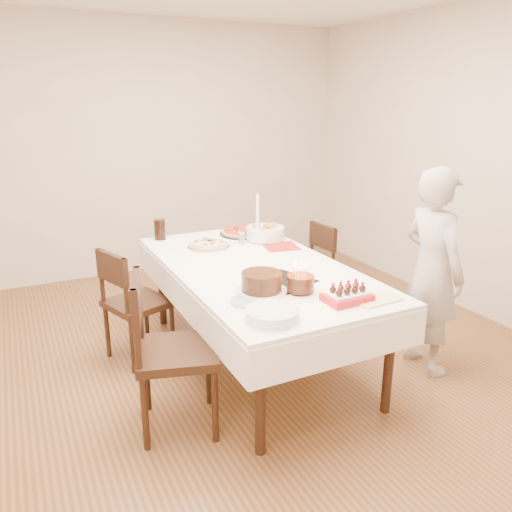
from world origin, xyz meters
name	(u,v)px	position (x,y,z in m)	size (l,w,h in m)	color
floor	(252,364)	(0.00, 0.00, 0.00)	(5.00, 5.00, 0.00)	brown
wall_back	(152,150)	(0.00, 2.50, 1.35)	(4.50, 0.04, 2.70)	beige
wall_right	(488,164)	(2.25, 0.00, 1.35)	(0.04, 5.00, 2.70)	beige
dining_table	(256,314)	(0.05, 0.04, 0.38)	(1.14, 2.14, 0.75)	white
chair_right_savory	(305,273)	(0.79, 0.55, 0.42)	(0.43, 0.43, 0.84)	black
chair_left_savory	(138,303)	(-0.71, 0.48, 0.43)	(0.44, 0.44, 0.87)	black
chair_left_dessert	(177,352)	(-0.70, -0.46, 0.48)	(0.49, 0.49, 0.97)	black
person	(432,272)	(1.12, -0.58, 0.73)	(0.53, 0.35, 1.46)	#B4AEA9
pizza_white	(209,245)	(-0.09, 0.61, 0.77)	(0.34, 0.34, 0.04)	beige
pizza_pepperoni	(243,232)	(0.34, 0.86, 0.77)	(0.41, 0.41, 0.04)	red
red_placemat	(281,247)	(0.44, 0.37, 0.75)	(0.26, 0.26, 0.01)	#B21E1E
pasta_bowl	(265,233)	(0.42, 0.61, 0.81)	(0.32, 0.32, 0.10)	white
taper_candle	(258,218)	(0.33, 0.57, 0.95)	(0.09, 0.09, 0.41)	white
shaker_pair	(242,238)	(0.20, 0.59, 0.80)	(0.09, 0.09, 0.10)	white
cola_glass	(160,230)	(-0.36, 1.02, 0.84)	(0.09, 0.09, 0.17)	black
layer_cake	(262,282)	(-0.14, -0.43, 0.81)	(0.32, 0.32, 0.12)	#321A0C
cake_board	(283,282)	(0.06, -0.33, 0.75)	(0.34, 0.34, 0.01)	black
birthday_cake	(300,278)	(0.07, -0.54, 0.84)	(0.17, 0.17, 0.16)	#3A180F
strawberry_box	(347,296)	(0.24, -0.79, 0.78)	(0.27, 0.18, 0.07)	red
box_lid	(375,300)	(0.40, -0.84, 0.75)	(0.28, 0.19, 0.02)	beige
plate_stack	(272,314)	(-0.28, -0.81, 0.78)	(0.29, 0.29, 0.06)	white
china_plate	(249,301)	(-0.28, -0.54, 0.75)	(0.23, 0.23, 0.01)	white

